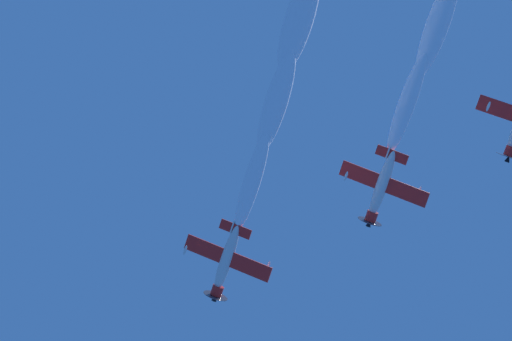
# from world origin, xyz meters

# --- Properties ---
(airplane_lead) EXTENTS (7.74, 7.22, 2.99)m
(airplane_lead) POSITION_xyz_m (-3.43, 0.24, 73.26)
(airplane_lead) COLOR silver
(airplane_left_wingman) EXTENTS (7.51, 7.23, 3.51)m
(airplane_left_wingman) POSITION_xyz_m (-15.17, 9.12, 74.95)
(airplane_left_wingman) COLOR silver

